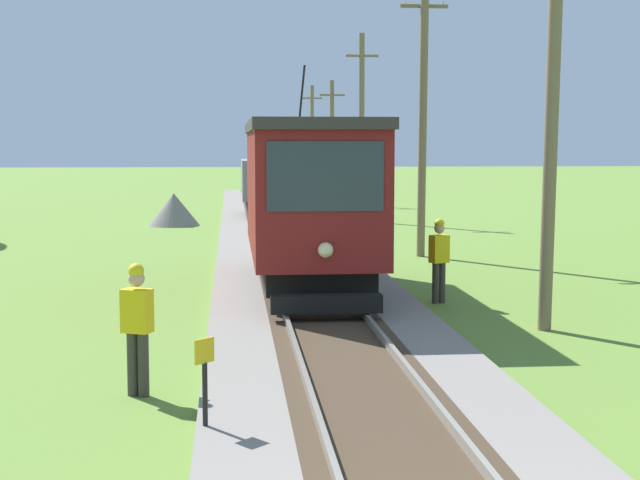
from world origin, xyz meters
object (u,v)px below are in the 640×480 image
freight_car (269,184)px  utility_pole_near_tram (551,130)px  trackside_signal_marker (205,383)px  gravel_pile (174,209)px  utility_pole_far (362,126)px  red_tram (308,196)px  utility_pole_mid (423,113)px  second_worker (439,257)px  utility_pole_horizon (312,137)px  track_worker (137,323)px  utility_pole_distant (332,140)px

freight_car → utility_pole_near_tram: utility_pole_near_tram is taller
freight_car → trackside_signal_marker: (-1.99, -31.67, -0.89)m
trackside_signal_marker → gravel_pile: 28.81m
utility_pole_far → red_tram: bearing=-101.1°
freight_car → utility_pole_mid: size_ratio=0.63×
trackside_signal_marker → second_worker: 10.15m
utility_pole_horizon → second_worker: (-1.27, -46.63, -2.77)m
utility_pole_horizon → track_worker: size_ratio=4.10×
utility_pole_near_tram → trackside_signal_marker: bearing=-135.4°
utility_pole_horizon → utility_pole_distant: bearing=-90.0°
utility_pole_near_tram → utility_pole_mid: bearing=90.0°
red_tram → utility_pole_horizon: utility_pole_horizon is taller
utility_pole_near_tram → utility_pole_far: size_ratio=0.87×
red_tram → track_worker: size_ratio=4.79×
utility_pole_near_tram → utility_pole_far: utility_pole_far is taller
utility_pole_mid → trackside_signal_marker: 18.53m
utility_pole_distant → second_worker: 33.51m
utility_pole_far → utility_pole_horizon: bearing=90.0°
utility_pole_distant → track_worker: 41.02m
utility_pole_near_tram → utility_pole_horizon: (-0.00, 49.80, 0.16)m
utility_pole_horizon → track_worker: (-6.86, -53.59, -2.77)m
utility_pole_near_tram → freight_car: bearing=98.7°
freight_car → utility_pole_far: utility_pole_far is taller
red_tram → freight_car: red_tram is taller
red_tram → utility_pole_far: size_ratio=1.07×
utility_pole_horizon → second_worker: bearing=-91.6°
utility_pole_near_tram → trackside_signal_marker: (-5.92, -5.84, -2.92)m
utility_pole_near_tram → utility_pole_horizon: bearing=90.0°
trackside_signal_marker → gravel_pile: (-2.01, 28.74, -0.00)m
utility_pole_near_tram → utility_pole_far: bearing=90.0°
red_tram → track_worker: red_tram is taller
utility_pole_mid → utility_pole_distant: bearing=90.0°
utility_pole_near_tram → utility_pole_mid: size_ratio=0.84×
track_worker → second_worker: size_ratio=1.00×
red_tram → gravel_pile: 18.84m
track_worker → red_tram: bearing=-174.9°
utility_pole_mid → trackside_signal_marker: bearing=-109.0°
trackside_signal_marker → second_worker: bearing=62.7°
utility_pole_near_tram → utility_pole_mid: utility_pole_mid is taller
utility_pole_horizon → second_worker: utility_pole_horizon is taller
second_worker → utility_pole_mid: bearing=-32.2°
red_tram → utility_pole_near_tram: size_ratio=1.22×
track_worker → utility_pole_far: bearing=-169.1°
utility_pole_far → gravel_pile: 8.80m
utility_pole_near_tram → trackside_signal_marker: 8.82m
gravel_pile → freight_car: bearing=36.2°
freight_car → trackside_signal_marker: size_ratio=4.41×
utility_pole_horizon → track_worker: bearing=-97.3°
red_tram → utility_pole_horizon: size_ratio=1.17×
track_worker → gravel_pile: bearing=-153.2°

